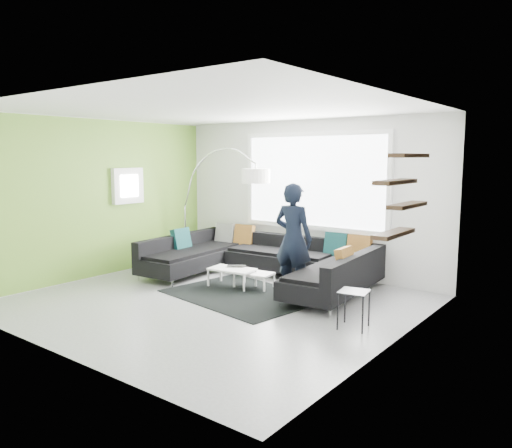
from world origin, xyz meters
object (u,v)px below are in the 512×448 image
(sectional_sofa, at_px, (259,262))
(coffee_table, at_px, (243,278))
(laptop, at_px, (236,267))
(arc_lamp, at_px, (185,206))
(side_table, at_px, (354,310))
(person, at_px, (293,239))

(sectional_sofa, height_order, coffee_table, sectional_sofa)
(laptop, bearing_deg, arc_lamp, 123.11)
(sectional_sofa, distance_m, arc_lamp, 2.33)
(side_table, relative_size, laptop, 1.29)
(person, xyz_separation_m, laptop, (-1.00, -0.19, -0.54))
(side_table, bearing_deg, coffee_table, 163.56)
(coffee_table, relative_size, arc_lamp, 0.41)
(coffee_table, distance_m, person, 1.13)
(arc_lamp, xyz_separation_m, person, (2.99, -0.60, -0.28))
(sectional_sofa, height_order, laptop, sectional_sofa)
(coffee_table, height_order, side_table, side_table)
(sectional_sofa, relative_size, person, 2.24)
(coffee_table, distance_m, side_table, 2.44)
(coffee_table, bearing_deg, sectional_sofa, 81.02)
(person, bearing_deg, sectional_sofa, -18.07)
(coffee_table, xyz_separation_m, side_table, (2.34, -0.69, 0.08))
(arc_lamp, xyz_separation_m, laptop, (1.98, -0.79, -0.83))
(sectional_sofa, distance_m, person, 1.00)
(arc_lamp, bearing_deg, person, -4.87)
(coffee_table, relative_size, side_table, 1.99)
(sectional_sofa, xyz_separation_m, laptop, (-0.17, -0.41, -0.03))
(sectional_sofa, distance_m, laptop, 0.44)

